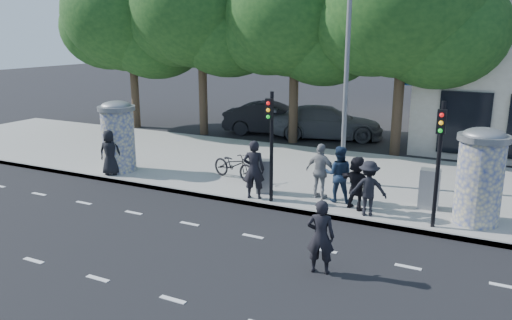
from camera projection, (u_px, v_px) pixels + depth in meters
The scene contains 26 objects.
ground at pixel (227, 257), 11.97m from camera, with size 120.00×120.00×0.00m, color black.
sidewalk at pixel (327, 176), 18.46m from camera, with size 40.00×8.00×0.15m, color gray.
curb at pixel (285, 209), 15.03m from camera, with size 40.00×0.10×0.16m, color slate.
lane_dash_near at pixel (173, 300), 10.06m from camera, with size 32.00×0.12×0.01m, color silver.
lane_dash_far at pixel (253, 236), 13.19m from camera, with size 32.00×0.12×0.01m, color silver.
ad_column_left at pixel (118, 135), 18.60m from camera, with size 1.36×1.36×2.65m.
ad_column_right at pixel (480, 174), 13.43m from camera, with size 1.36×1.36×2.65m.
traffic_pole_near at pixel (271, 136), 14.97m from camera, with size 0.22×0.31×3.40m.
traffic_pole_far at pixel (439, 152), 12.90m from camera, with size 0.22×0.31×3.40m.
street_lamp at pixel (347, 46), 16.19m from camera, with size 0.25×0.93×8.00m.
tree_far_left at pixel (130, 14), 26.88m from camera, with size 7.20×7.20×9.26m.
tree_mid_left at pixel (201, 6), 24.86m from camera, with size 7.20×7.20×9.57m.
tree_near_left at pixel (295, 14), 22.99m from camera, with size 6.80×6.80×8.97m.
tree_center at pixel (405, 5), 20.43m from camera, with size 7.00×7.00×9.30m.
ped_a at pixel (110, 152), 18.20m from camera, with size 0.82×0.53×1.68m, color black.
ped_b at pixel (254, 170), 15.56m from camera, with size 0.68×0.45×1.87m, color black.
ped_c at pixel (339, 174), 15.28m from camera, with size 0.85×0.66×1.75m, color #1C2D46.
ped_d at pixel (368, 188), 14.13m from camera, with size 1.03×0.59×1.60m, color black.
ped_e at pixel (321, 171), 15.56m from camera, with size 1.03×0.59×1.76m, color gray.
ped_f at pixel (357, 183), 14.64m from camera, with size 1.48×0.53×1.60m, color black.
man_road at pixel (321, 237), 11.02m from camera, with size 0.62×0.41×1.71m, color black.
bicycle at pixel (234, 165), 17.75m from camera, with size 1.94×0.68×1.02m, color black.
cabinet_left at pixel (264, 176), 16.23m from camera, with size 0.52×0.38×1.09m, color slate.
cabinet_right at pixel (429, 189), 14.74m from camera, with size 0.57×0.42×1.19m, color gray.
car_mid at pixel (273, 119), 26.22m from camera, with size 5.07×1.77×1.67m, color black.
car_right at pixel (326, 122), 25.26m from camera, with size 5.63×2.29×1.63m, color #55585C.
Camera 1 is at (5.53, -9.55, 5.24)m, focal length 35.00 mm.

